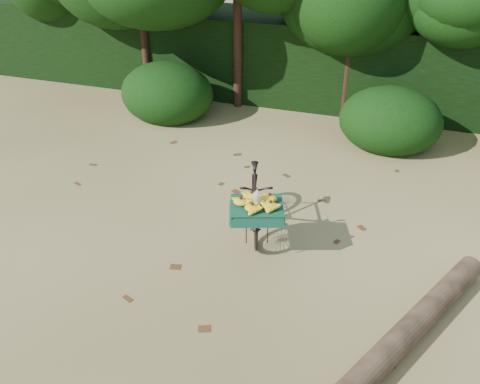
% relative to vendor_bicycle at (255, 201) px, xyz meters
% --- Properties ---
extents(ground, '(80.00, 80.00, 0.00)m').
position_rel_vendor_bicycle_xyz_m(ground, '(0.06, -0.93, -0.47)').
color(ground, tan).
rests_on(ground, ground).
extents(vendor_bicycle, '(1.04, 1.72, 0.92)m').
position_rel_vendor_bicycle_xyz_m(vendor_bicycle, '(0.00, 0.00, 0.00)').
color(vendor_bicycle, black).
rests_on(vendor_bicycle, ground).
extents(fallen_log, '(2.00, 3.56, 0.28)m').
position_rel_vendor_bicycle_xyz_m(fallen_log, '(1.98, -1.83, -0.33)').
color(fallen_log, brown).
rests_on(fallen_log, ground).
extents(hedge_backdrop, '(26.00, 1.80, 1.80)m').
position_rel_vendor_bicycle_xyz_m(hedge_backdrop, '(0.06, 5.37, 0.43)').
color(hedge_backdrop, black).
rests_on(hedge_backdrop, ground).
extents(tree_row, '(14.50, 2.00, 4.00)m').
position_rel_vendor_bicycle_xyz_m(tree_row, '(-0.59, 4.57, 1.53)').
color(tree_row, black).
rests_on(tree_row, ground).
extents(bush_clumps, '(8.80, 1.70, 0.90)m').
position_rel_vendor_bicycle_xyz_m(bush_clumps, '(0.56, 3.37, -0.02)').
color(bush_clumps, black).
rests_on(bush_clumps, ground).
extents(leaf_litter, '(7.00, 7.30, 0.01)m').
position_rel_vendor_bicycle_xyz_m(leaf_litter, '(0.06, -0.28, -0.47)').
color(leaf_litter, '#4F2F15').
rests_on(leaf_litter, ground).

